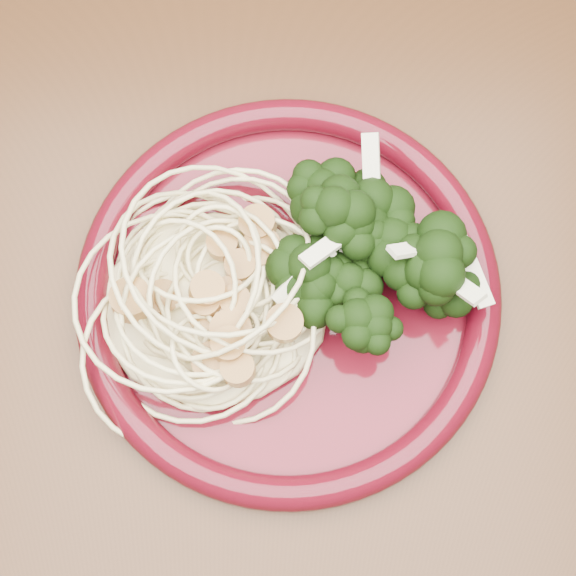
% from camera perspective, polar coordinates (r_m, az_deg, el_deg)
% --- Properties ---
extents(dining_table, '(1.20, 0.80, 0.75)m').
position_cam_1_polar(dining_table, '(0.62, -3.73, -7.53)').
color(dining_table, '#472814').
rests_on(dining_table, ground).
extents(dinner_plate, '(0.32, 0.32, 0.02)m').
position_cam_1_polar(dinner_plate, '(0.52, 0.00, -0.30)').
color(dinner_plate, '#520B17').
rests_on(dinner_plate, dining_table).
extents(spaghetti_pile, '(0.17, 0.15, 0.03)m').
position_cam_1_polar(spaghetti_pile, '(0.51, -5.34, -1.02)').
color(spaghetti_pile, beige).
rests_on(spaghetti_pile, dinner_plate).
extents(scallop_cluster, '(0.15, 0.15, 0.04)m').
position_cam_1_polar(scallop_cluster, '(0.47, -5.77, 0.22)').
color(scallop_cluster, '#AD7A3A').
rests_on(scallop_cluster, spaghetti_pile).
extents(broccoli_pile, '(0.12, 0.17, 0.05)m').
position_cam_1_polar(broccoli_pile, '(0.50, 6.57, 1.76)').
color(broccoli_pile, black).
rests_on(broccoli_pile, dinner_plate).
extents(onion_garnish, '(0.08, 0.11, 0.06)m').
position_cam_1_polar(onion_garnish, '(0.47, 7.01, 2.99)').
color(onion_garnish, '#E9E9C3').
rests_on(onion_garnish, broccoli_pile).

